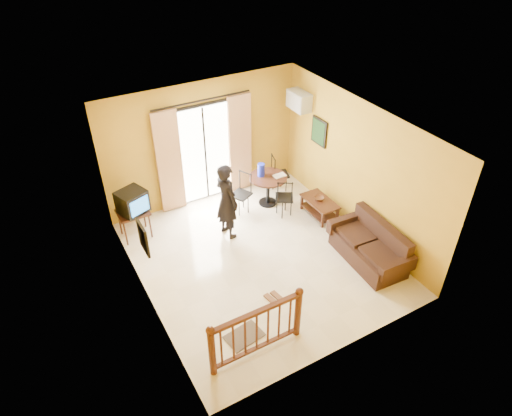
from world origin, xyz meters
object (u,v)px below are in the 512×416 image
coffee_table (319,205)px  standing_person (227,201)px  dining_table (268,182)px  sofa (371,247)px  television (132,202)px

coffee_table → standing_person: (-2.05, 0.41, 0.57)m
dining_table → sofa: 2.75m
television → dining_table: 3.00m
television → coffee_table: size_ratio=0.74×
television → standing_person: (1.67, -0.88, -0.02)m
dining_table → coffee_table: (0.75, -0.96, -0.30)m
television → dining_table: bearing=-26.1°
dining_table → sofa: bearing=-74.1°
television → sofa: bearing=-58.3°
dining_table → coffee_table: dining_table is taller
dining_table → coffee_table: 1.26m
coffee_table → sofa: sofa is taller
coffee_table → standing_person: bearing=168.8°
coffee_table → standing_person: 2.17m
television → coffee_table: 3.98m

